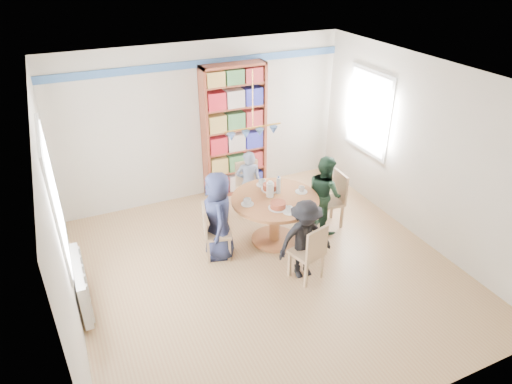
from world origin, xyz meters
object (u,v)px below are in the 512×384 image
person_near (305,240)px  chair_near (311,251)px  chair_left (212,230)px  chair_right (333,197)px  bookshelf (234,132)px  radiator (81,284)px  chair_far (249,185)px  person_far (249,184)px  person_right (325,193)px  person_left (218,216)px  dining_table (275,209)px

person_near → chair_near: bearing=-74.0°
chair_left → chair_right: chair_right is taller
bookshelf → person_near: bearing=-91.5°
chair_right → bookshelf: (-1.00, 1.70, 0.65)m
radiator → chair_far: (2.83, 1.30, 0.14)m
chair_far → person_far: (-0.05, -0.10, 0.09)m
chair_far → person_near: person_near is taller
chair_far → person_right: (0.86, -0.98, 0.14)m
chair_far → person_left: size_ratio=0.66×
chair_far → bookshelf: size_ratio=0.38×
chair_right → person_far: size_ratio=0.79×
person_near → radiator: bearing=172.3°
bookshelf → chair_near: bearing=-90.9°
chair_far → chair_near: size_ratio=1.03×
chair_near → chair_far: bearing=90.3°
person_right → person_far: (-0.91, 0.88, -0.05)m
chair_near → person_left: 1.39m
person_right → bookshelf: (-0.80, 1.73, 0.52)m
chair_far → person_far: bearing=-114.7°
chair_right → person_right: size_ratio=0.73×
chair_left → bookshelf: 2.14m
dining_table → chair_right: (1.06, 0.03, -0.06)m
dining_table → person_far: 0.88m
chair_far → person_near: (-0.01, -1.89, 0.10)m
radiator → chair_left: size_ratio=1.18×
person_far → person_near: person_near is taller
dining_table → person_far: size_ratio=1.13×
chair_near → bookshelf: bookshelf is taller
radiator → person_right: size_ratio=0.80×
person_near → bookshelf: size_ratio=0.50×
chair_left → radiator: bearing=-170.4°
bookshelf → dining_table: bearing=-92.1°
radiator → person_far: size_ratio=0.87×
chair_right → person_right: person_right is taller
person_right → person_far: size_ratio=1.09×
chair_far → person_left: 1.34m
chair_left → chair_far: (1.00, 0.99, 0.02)m
chair_near → person_far: person_far is taller
chair_near → person_right: 1.34m
radiator → person_near: 2.89m
person_far → person_near: 1.79m
person_near → bookshelf: (0.07, 2.64, 0.57)m
chair_far → chair_left: bearing=-135.5°
radiator → person_right: bearing=4.9°
person_near → person_far: bearing=95.3°
radiator → person_near: bearing=-12.0°
chair_right → bookshelf: size_ratio=0.39×
person_right → person_left: bearing=89.8°
dining_table → chair_left: bearing=-179.9°
person_near → chair_left: bearing=141.8°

